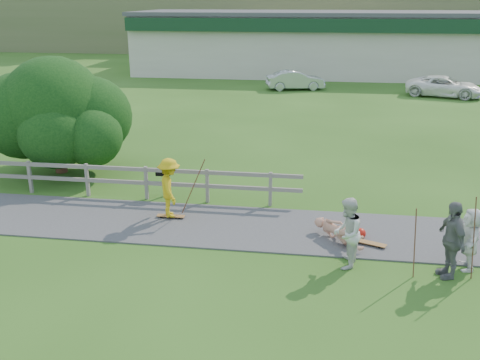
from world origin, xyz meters
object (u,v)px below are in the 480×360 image
(car_silver, at_px, (295,80))
(spectator_d, at_px, (470,239))
(car_white, at_px, (444,86))
(tree, at_px, (57,129))
(spectator_b, at_px, (451,240))
(skater_rider, at_px, (170,191))
(bbq, at_px, (164,182))
(skater_fallen, at_px, (339,232))
(spectator_a, at_px, (347,233))

(car_silver, bearing_deg, spectator_d, 177.38)
(car_white, xyz_separation_m, tree, (-17.50, -18.81, 0.97))
(spectator_b, height_order, car_white, spectator_b)
(skater_rider, height_order, spectator_b, spectator_b)
(skater_rider, xyz_separation_m, bbq, (-0.70, 1.80, -0.38))
(spectator_b, xyz_separation_m, tree, (-12.56, 6.12, 0.70))
(skater_rider, height_order, car_white, skater_rider)
(spectator_b, relative_size, car_silver, 0.46)
(spectator_d, distance_m, bbq, 9.33)
(spectator_d, xyz_separation_m, tree, (-13.12, 5.62, 0.87))
(car_silver, bearing_deg, bbq, 157.42)
(spectator_d, height_order, tree, tree)
(spectator_b, distance_m, car_silver, 26.76)
(skater_fallen, relative_size, car_silver, 0.42)
(skater_fallen, distance_m, spectator_d, 3.21)
(spectator_d, bearing_deg, bbq, -105.38)
(skater_fallen, relative_size, spectator_d, 1.11)
(skater_fallen, bearing_deg, car_white, 33.61)
(skater_fallen, height_order, spectator_d, spectator_d)
(car_silver, height_order, car_white, car_white)
(spectator_a, distance_m, bbq, 6.97)
(skater_rider, bearing_deg, bbq, -2.54)
(spectator_a, bearing_deg, car_white, 174.76)
(spectator_a, height_order, tree, tree)
(skater_rider, xyz_separation_m, spectator_b, (7.32, -2.36, 0.06))
(car_white, relative_size, tree, 0.81)
(skater_rider, height_order, bbq, skater_rider)
(spectator_a, xyz_separation_m, bbq, (-5.67, 4.03, -0.38))
(spectator_a, bearing_deg, skater_rider, -103.03)
(spectator_b, height_order, spectator_d, spectator_b)
(bbq, bearing_deg, spectator_d, -21.66)
(skater_rider, bearing_deg, spectator_a, -137.95)
(spectator_a, bearing_deg, skater_fallen, -163.32)
(skater_fallen, height_order, spectator_b, spectator_b)
(car_silver, bearing_deg, car_white, -112.56)
(spectator_a, bearing_deg, spectator_d, 108.18)
(car_white, distance_m, bbq, 24.47)
(spectator_a, relative_size, tree, 0.29)
(spectator_b, bearing_deg, car_silver, 176.61)
(spectator_a, xyz_separation_m, tree, (-10.22, 5.98, 0.76))
(car_white, bearing_deg, car_silver, 98.89)
(skater_rider, bearing_deg, car_silver, -29.63)
(spectator_a, height_order, car_white, spectator_a)
(car_silver, xyz_separation_m, car_white, (9.81, -1.39, 0.00))
(skater_rider, bearing_deg, spectator_d, -127.16)
(spectator_d, relative_size, car_silver, 0.38)
(bbq, bearing_deg, skater_fallen, -24.54)
(skater_fallen, bearing_deg, spectator_a, -123.32)
(skater_rider, xyz_separation_m, car_silver, (2.45, 23.95, -0.21))
(car_white, bearing_deg, skater_fallen, 179.44)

